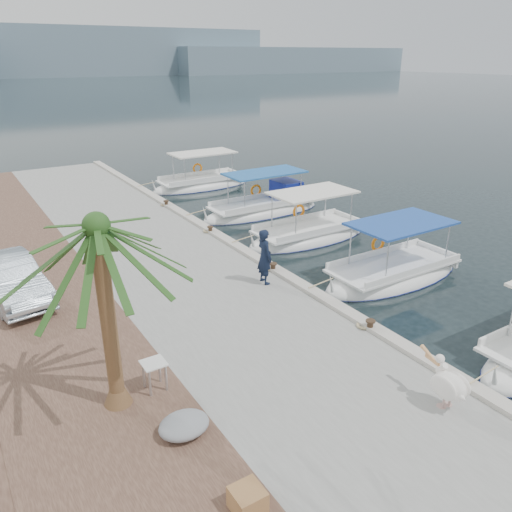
% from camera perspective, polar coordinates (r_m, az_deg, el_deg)
% --- Properties ---
extents(ground, '(400.00, 400.00, 0.00)m').
position_cam_1_polar(ground, '(17.68, 5.61, -4.65)').
color(ground, black).
rests_on(ground, ground).
extents(concrete_quay, '(6.00, 40.00, 0.50)m').
position_cam_1_polar(concrete_quay, '(20.19, -9.93, -0.62)').
color(concrete_quay, gray).
rests_on(concrete_quay, ground).
extents(quay_curb, '(0.44, 40.00, 0.12)m').
position_cam_1_polar(quay_curb, '(21.18, -3.06, 1.69)').
color(quay_curb, '#AFA99B').
rests_on(quay_curb, concrete_quay).
extents(cobblestone_strip, '(4.00, 40.00, 0.50)m').
position_cam_1_polar(cobblestone_strip, '(19.08, -23.88, -3.66)').
color(cobblestone_strip, '#4E3329').
rests_on(cobblestone_strip, ground).
extents(distant_hills, '(330.00, 60.00, 18.00)m').
position_cam_1_polar(distant_hills, '(217.48, -23.32, 20.30)').
color(distant_hills, slate).
rests_on(distant_hills, ground).
extents(fishing_caique_b, '(6.32, 2.52, 2.83)m').
position_cam_1_polar(fishing_caique_b, '(19.63, 15.35, -2.17)').
color(fishing_caique_b, white).
rests_on(fishing_caique_b, ground).
extents(fishing_caique_c, '(6.28, 2.47, 2.83)m').
position_cam_1_polar(fishing_caique_c, '(23.12, 5.96, 2.23)').
color(fishing_caique_c, white).
rests_on(fishing_caique_c, ground).
extents(fishing_caique_d, '(7.02, 2.29, 2.83)m').
position_cam_1_polar(fishing_caique_d, '(26.83, 0.87, 5.31)').
color(fishing_caique_d, white).
rests_on(fishing_caique_d, ground).
extents(fishing_caique_e, '(6.63, 2.37, 2.83)m').
position_cam_1_polar(fishing_caique_e, '(32.46, -6.25, 8.02)').
color(fishing_caique_e, white).
rests_on(fishing_caique_e, ground).
extents(mooring_bollards, '(0.28, 20.28, 0.33)m').
position_cam_1_polar(mooring_bollards, '(18.30, 1.97, -1.21)').
color(mooring_bollards, black).
rests_on(mooring_bollards, concrete_quay).
extents(pelican, '(0.64, 1.47, 1.14)m').
position_cam_1_polar(pelican, '(12.26, 21.14, -13.50)').
color(pelican, tan).
rests_on(pelican, concrete_quay).
extents(fisherman, '(0.50, 0.73, 1.96)m').
position_cam_1_polar(fisherman, '(17.10, 0.98, -0.06)').
color(fisherman, black).
rests_on(fisherman, concrete_quay).
extents(date_palm, '(4.60, 4.60, 5.18)m').
position_cam_1_polar(date_palm, '(10.35, -17.76, 3.12)').
color(date_palm, brown).
rests_on(date_palm, cobblestone_strip).
extents(parked_car, '(2.13, 4.49, 1.42)m').
position_cam_1_polar(parked_car, '(17.91, -26.27, -2.35)').
color(parked_car, silver).
rests_on(parked_car, cobblestone_strip).
extents(wooden_crate, '(0.55, 0.55, 0.44)m').
position_cam_1_polar(wooden_crate, '(9.65, -0.97, -26.10)').
color(wooden_crate, olive).
rests_on(wooden_crate, cobblestone_strip).
extents(tarp_bundle, '(1.10, 0.90, 0.40)m').
position_cam_1_polar(tarp_bundle, '(11.14, -8.23, -18.58)').
color(tarp_bundle, gray).
rests_on(tarp_bundle, cobblestone_strip).
extents(folding_table, '(0.55, 0.55, 0.73)m').
position_cam_1_polar(folding_table, '(12.26, -11.56, -12.64)').
color(folding_table, silver).
rests_on(folding_table, cobblestone_strip).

